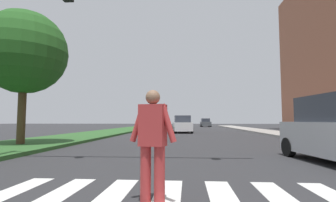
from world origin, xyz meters
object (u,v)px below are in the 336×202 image
object	(u,v)px
pedestrian_performer	(153,140)
sedan_far_horizon	(205,123)
tree_mid	(24,52)
sedan_midblock	(182,125)
traffic_light_gantry	(65,13)
sedan_distant	(181,123)

from	to	relation	value
pedestrian_performer	sedan_far_horizon	xyz separation A→B (m)	(4.07, 46.92, -0.17)
tree_mid	sedan_midblock	xyz separation A→B (m)	(7.21, 14.52, -3.67)
traffic_light_gantry	sedan_far_horizon	world-z (taller)	traffic_light_gantry
pedestrian_performer	sedan_distant	world-z (taller)	pedestrian_performer
tree_mid	pedestrian_performer	world-z (taller)	tree_mid
traffic_light_gantry	sedan_midblock	size ratio (longest dim) A/B	1.89
tree_mid	traffic_light_gantry	distance (m)	6.16
traffic_light_gantry	sedan_distant	bearing A→B (deg)	85.79
tree_mid	sedan_distant	xyz separation A→B (m)	(6.72, 29.38, -3.70)
sedan_far_horizon	sedan_distant	bearing A→B (deg)	-114.66
tree_mid	sedan_far_horizon	size ratio (longest dim) A/B	1.53
traffic_light_gantry	sedan_far_horizon	xyz separation A→B (m)	(7.06, 43.80, -3.58)
tree_mid	sedan_distant	distance (m)	30.36
traffic_light_gantry	pedestrian_performer	distance (m)	5.50
sedan_midblock	sedan_far_horizon	distance (m)	25.14
sedan_midblock	sedan_far_horizon	size ratio (longest dim) A/B	1.06
sedan_far_horizon	tree_mid	bearing A→B (deg)	-106.02
pedestrian_performer	sedan_midblock	distance (m)	22.11
pedestrian_performer	traffic_light_gantry	bearing A→B (deg)	133.81
traffic_light_gantry	pedestrian_performer	bearing A→B (deg)	-46.19
sedan_far_horizon	pedestrian_performer	bearing A→B (deg)	-94.96
pedestrian_performer	sedan_midblock	xyz separation A→B (m)	(-0.01, 22.11, -0.14)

